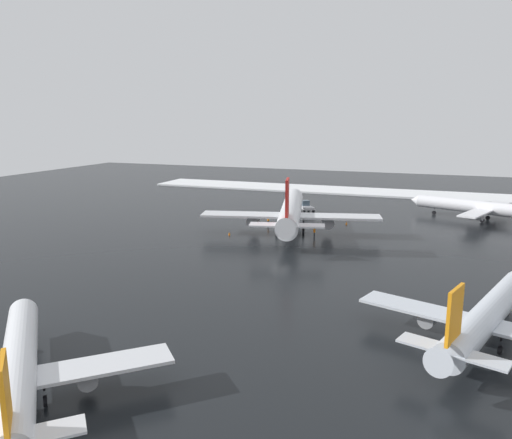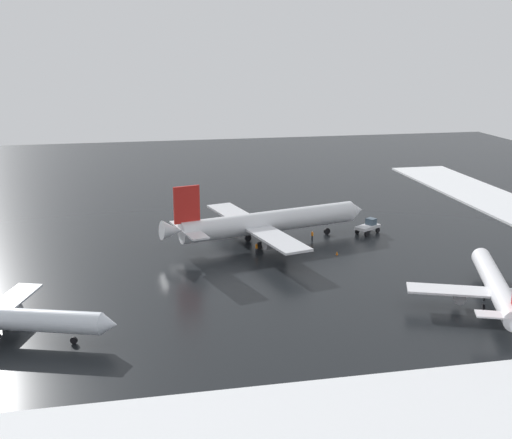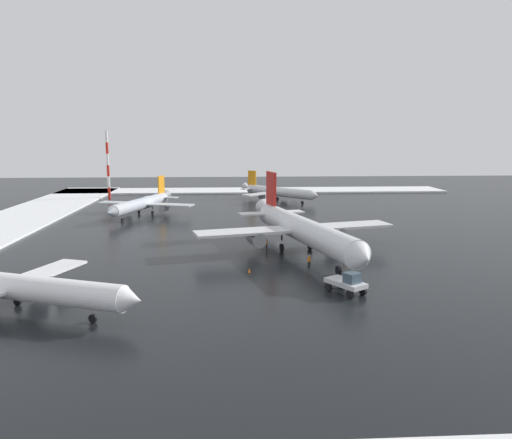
{
  "view_description": "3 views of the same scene",
  "coord_description": "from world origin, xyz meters",
  "px_view_note": "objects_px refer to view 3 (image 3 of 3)",
  "views": [
    {
      "loc": [
        -67.31,
        -21.47,
        19.57
      ],
      "look_at": [
        4.43,
        5.6,
        3.96
      ],
      "focal_mm": 35.0,
      "sensor_mm": 36.0,
      "label": 1
    },
    {
      "loc": [
        -6.69,
        -95.37,
        32.04
      ],
      "look_at": [
        12.72,
        1.53,
        4.55
      ],
      "focal_mm": 45.0,
      "sensor_mm": 36.0,
      "label": 2
    },
    {
      "loc": [
        84.79,
        -7.75,
        17.08
      ],
      "look_at": [
        1.77,
        -2.93,
        2.9
      ],
      "focal_mm": 35.0,
      "sensor_mm": 36.0,
      "label": 3
    }
  ],
  "objects_px": {
    "traffic_cone_near_nose": "(352,242)",
    "airplane_distant_tail": "(142,204)",
    "traffic_cone_mid_line": "(249,270)",
    "pushback_tug": "(347,282)",
    "antenna_mast": "(108,165)",
    "airplane_parked_portside": "(278,192)",
    "ground_crew_mid_apron": "(267,244)",
    "airplane_foreground_jet": "(16,287)",
    "ground_crew_near_tug": "(309,261)",
    "ground_crew_beside_wing": "(344,252)",
    "airplane_far_rear": "(302,229)"
  },
  "relations": [
    {
      "from": "pushback_tug",
      "to": "ground_crew_mid_apron",
      "type": "xyz_separation_m",
      "value": [
        -21.21,
        -7.11,
        -0.31
      ]
    },
    {
      "from": "pushback_tug",
      "to": "antenna_mast",
      "type": "bearing_deg",
      "value": 175.51
    },
    {
      "from": "airplane_parked_portside",
      "to": "airplane_foreground_jet",
      "type": "distance_m",
      "value": 87.23
    },
    {
      "from": "airplane_foreground_jet",
      "to": "airplane_parked_portside",
      "type": "bearing_deg",
      "value": 88.29
    },
    {
      "from": "ground_crew_near_tug",
      "to": "ground_crew_beside_wing",
      "type": "bearing_deg",
      "value": 111.69
    },
    {
      "from": "ground_crew_beside_wing",
      "to": "traffic_cone_near_nose",
      "type": "xyz_separation_m",
      "value": [
        -9.85,
        3.58,
        -0.7
      ]
    },
    {
      "from": "airplane_distant_tail",
      "to": "pushback_tug",
      "type": "height_order",
      "value": "airplane_distant_tail"
    },
    {
      "from": "traffic_cone_near_nose",
      "to": "traffic_cone_mid_line",
      "type": "bearing_deg",
      "value": -47.2
    },
    {
      "from": "antenna_mast",
      "to": "airplane_foreground_jet",
      "type": "bearing_deg",
      "value": 7.38
    },
    {
      "from": "pushback_tug",
      "to": "ground_crew_beside_wing",
      "type": "relative_size",
      "value": 2.96
    },
    {
      "from": "airplane_foreground_jet",
      "to": "antenna_mast",
      "type": "bearing_deg",
      "value": 118.27
    },
    {
      "from": "ground_crew_near_tug",
      "to": "traffic_cone_near_nose",
      "type": "bearing_deg",
      "value": 131.73
    },
    {
      "from": "traffic_cone_mid_line",
      "to": "airplane_distant_tail",
      "type": "bearing_deg",
      "value": -155.55
    },
    {
      "from": "pushback_tug",
      "to": "antenna_mast",
      "type": "distance_m",
      "value": 96.01
    },
    {
      "from": "traffic_cone_near_nose",
      "to": "airplane_distant_tail",
      "type": "bearing_deg",
      "value": -128.44
    },
    {
      "from": "ground_crew_near_tug",
      "to": "traffic_cone_mid_line",
      "type": "height_order",
      "value": "ground_crew_near_tug"
    },
    {
      "from": "airplane_far_rear",
      "to": "ground_crew_near_tug",
      "type": "relative_size",
      "value": 21.25
    },
    {
      "from": "airplane_parked_portside",
      "to": "pushback_tug",
      "type": "distance_m",
      "value": 76.52
    },
    {
      "from": "antenna_mast",
      "to": "airplane_parked_portside",
      "type": "bearing_deg",
      "value": 79.83
    },
    {
      "from": "airplane_far_rear",
      "to": "ground_crew_near_tug",
      "type": "bearing_deg",
      "value": -15.67
    },
    {
      "from": "airplane_distant_tail",
      "to": "pushback_tug",
      "type": "distance_m",
      "value": 63.15
    },
    {
      "from": "pushback_tug",
      "to": "airplane_far_rear",
      "type": "bearing_deg",
      "value": 154.36
    },
    {
      "from": "ground_crew_near_tug",
      "to": "antenna_mast",
      "type": "bearing_deg",
      "value": -165.12
    },
    {
      "from": "ground_crew_beside_wing",
      "to": "traffic_cone_near_nose",
      "type": "relative_size",
      "value": 3.11
    },
    {
      "from": "ground_crew_near_tug",
      "to": "ground_crew_mid_apron",
      "type": "bearing_deg",
      "value": -170.67
    },
    {
      "from": "airplane_distant_tail",
      "to": "ground_crew_beside_wing",
      "type": "bearing_deg",
      "value": 58.81
    },
    {
      "from": "airplane_far_rear",
      "to": "airplane_distant_tail",
      "type": "height_order",
      "value": "airplane_far_rear"
    },
    {
      "from": "airplane_far_rear",
      "to": "ground_crew_mid_apron",
      "type": "bearing_deg",
      "value": -131.78
    },
    {
      "from": "ground_crew_beside_wing",
      "to": "traffic_cone_mid_line",
      "type": "xyz_separation_m",
      "value": [
        5.94,
        -13.47,
        -0.7
      ]
    },
    {
      "from": "airplane_parked_portside",
      "to": "traffic_cone_mid_line",
      "type": "relative_size",
      "value": 36.46
    },
    {
      "from": "traffic_cone_near_nose",
      "to": "traffic_cone_mid_line",
      "type": "relative_size",
      "value": 1.0
    },
    {
      "from": "airplane_distant_tail",
      "to": "traffic_cone_near_nose",
      "type": "height_order",
      "value": "airplane_distant_tail"
    },
    {
      "from": "airplane_distant_tail",
      "to": "ground_crew_near_tug",
      "type": "distance_m",
      "value": 52.67
    },
    {
      "from": "airplane_foreground_jet",
      "to": "traffic_cone_near_nose",
      "type": "height_order",
      "value": "airplane_foreground_jet"
    },
    {
      "from": "ground_crew_mid_apron",
      "to": "antenna_mast",
      "type": "bearing_deg",
      "value": 118.46
    },
    {
      "from": "airplane_distant_tail",
      "to": "traffic_cone_near_nose",
      "type": "distance_m",
      "value": 48.46
    },
    {
      "from": "antenna_mast",
      "to": "traffic_cone_mid_line",
      "type": "bearing_deg",
      "value": 24.58
    },
    {
      "from": "airplane_parked_portside",
      "to": "traffic_cone_near_nose",
      "type": "distance_m",
      "value": 52.12
    },
    {
      "from": "airplane_parked_portside",
      "to": "traffic_cone_near_nose",
      "type": "bearing_deg",
      "value": -36.28
    },
    {
      "from": "ground_crew_mid_apron",
      "to": "pushback_tug",
      "type": "bearing_deg",
      "value": -73.75
    },
    {
      "from": "pushback_tug",
      "to": "ground_crew_near_tug",
      "type": "height_order",
      "value": "pushback_tug"
    },
    {
      "from": "airplane_foreground_jet",
      "to": "ground_crew_mid_apron",
      "type": "distance_m",
      "value": 36.42
    },
    {
      "from": "airplane_parked_portside",
      "to": "airplane_foreground_jet",
      "type": "xyz_separation_m",
      "value": [
        80.53,
        -33.53,
        0.14
      ]
    },
    {
      "from": "ground_crew_beside_wing",
      "to": "traffic_cone_mid_line",
      "type": "bearing_deg",
      "value": 148.93
    },
    {
      "from": "airplane_far_rear",
      "to": "ground_crew_beside_wing",
      "type": "relative_size",
      "value": 21.25
    },
    {
      "from": "airplane_parked_portside",
      "to": "airplane_foreground_jet",
      "type": "relative_size",
      "value": 0.78
    },
    {
      "from": "airplane_far_rear",
      "to": "ground_crew_mid_apron",
      "type": "distance_m",
      "value": 6.13
    },
    {
      "from": "airplane_foreground_jet",
      "to": "ground_crew_beside_wing",
      "type": "relative_size",
      "value": 14.98
    },
    {
      "from": "ground_crew_near_tug",
      "to": "traffic_cone_mid_line",
      "type": "bearing_deg",
      "value": -92.43
    },
    {
      "from": "airplane_far_rear",
      "to": "airplane_distant_tail",
      "type": "distance_m",
      "value": 46.41
    }
  ]
}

